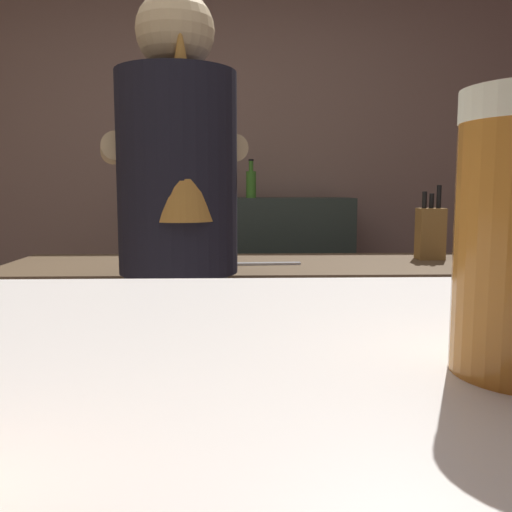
% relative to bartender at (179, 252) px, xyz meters
% --- Properties ---
extents(wall_back, '(5.20, 0.10, 2.70)m').
position_rel_bartender_xyz_m(wall_back, '(0.01, 1.95, 0.34)').
color(wall_back, gray).
rests_on(wall_back, ground).
extents(prep_counter, '(2.10, 0.60, 0.91)m').
position_rel_bartender_xyz_m(prep_counter, '(0.36, 0.46, -0.55)').
color(prep_counter, brown).
rests_on(prep_counter, ground).
extents(back_shelf, '(0.98, 0.36, 1.13)m').
position_rel_bartender_xyz_m(back_shelf, '(0.34, 1.67, -0.44)').
color(back_shelf, '#313E38').
rests_on(back_shelf, ground).
extents(bartender, '(0.48, 0.55, 1.73)m').
position_rel_bartender_xyz_m(bartender, '(0.00, 0.00, 0.00)').
color(bartender, '#313433').
rests_on(bartender, ground).
extents(knife_block, '(0.10, 0.08, 0.29)m').
position_rel_bartender_xyz_m(knife_block, '(0.92, 0.55, 0.01)').
color(knife_block, olive).
rests_on(knife_block, prep_counter).
extents(mixing_bowl, '(0.16, 0.16, 0.04)m').
position_rel_bartender_xyz_m(mixing_bowl, '(-0.07, 0.57, -0.07)').
color(mixing_bowl, beige).
rests_on(mixing_bowl, prep_counter).
extents(chefs_knife, '(0.24, 0.05, 0.01)m').
position_rel_bartender_xyz_m(chefs_knife, '(0.28, 0.41, -0.09)').
color(chefs_knife, silver).
rests_on(chefs_knife, prep_counter).
extents(bottle_olive_oil, '(0.06, 0.06, 0.22)m').
position_rel_bartender_xyz_m(bottle_olive_oil, '(0.25, 1.64, 0.21)').
color(bottle_olive_oil, '#42872A').
rests_on(bottle_olive_oil, back_shelf).
extents(bottle_soy, '(0.06, 0.06, 0.20)m').
position_rel_bartender_xyz_m(bottle_soy, '(0.03, 1.70, 0.20)').
color(bottle_soy, black).
rests_on(bottle_soy, back_shelf).
extents(bottle_hot_sauce, '(0.06, 0.06, 0.21)m').
position_rel_bartender_xyz_m(bottle_hot_sauce, '(0.03, 1.60, 0.21)').
color(bottle_hot_sauce, '#315C9F').
rests_on(bottle_hot_sauce, back_shelf).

